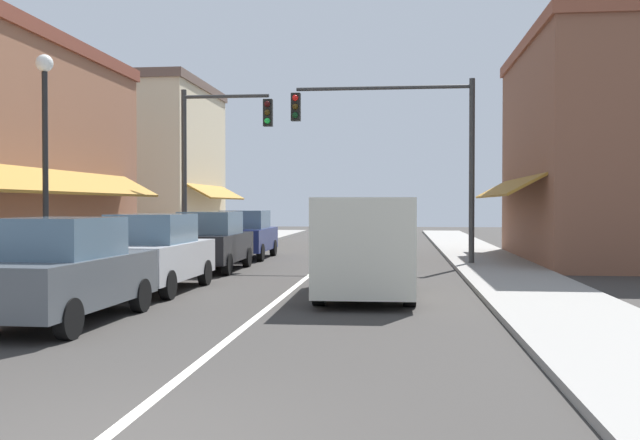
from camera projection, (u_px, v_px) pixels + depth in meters
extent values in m
plane|color=#33302D|center=(324.00, 264.00, 23.55)|extent=(80.00, 80.00, 0.00)
cube|color=gray|center=(163.00, 261.00, 24.15)|extent=(2.60, 56.00, 0.12)
cube|color=gray|center=(492.00, 264.00, 22.94)|extent=(2.60, 56.00, 0.12)
cube|color=silver|center=(324.00, 264.00, 23.55)|extent=(0.14, 52.00, 0.01)
cube|color=slate|center=(36.00, 227.00, 18.31)|extent=(0.08, 10.64, 1.80)
cube|color=olive|center=(58.00, 181.00, 18.22)|extent=(1.27, 11.76, 0.73)
cube|color=slate|center=(87.00, 119.00, 21.30)|extent=(0.08, 1.10, 1.30)
cube|color=brown|center=(596.00, 157.00, 24.43)|extent=(4.94, 10.00, 7.29)
cube|color=brown|center=(597.00, 45.00, 24.35)|extent=(5.14, 10.20, 0.40)
cube|color=slate|center=(524.00, 221.00, 24.75)|extent=(0.08, 7.60, 1.80)
cube|color=olive|center=(507.00, 187.00, 24.79)|extent=(1.27, 8.40, 0.73)
cube|color=slate|center=(537.00, 102.00, 22.48)|extent=(0.08, 1.10, 1.30)
cube|color=slate|center=(515.00, 119.00, 26.85)|extent=(0.08, 1.10, 1.30)
cube|color=beige|center=(156.00, 169.00, 34.42)|extent=(4.91, 8.00, 7.44)
cube|color=brown|center=(156.00, 88.00, 34.34)|extent=(5.11, 8.20, 0.40)
cube|color=slate|center=(204.00, 217.00, 34.21)|extent=(0.08, 6.08, 1.80)
cube|color=olive|center=(217.00, 192.00, 34.12)|extent=(1.27, 6.72, 0.73)
cube|color=slate|center=(193.00, 131.00, 32.37)|extent=(0.08, 1.10, 1.30)
cube|color=slate|center=(213.00, 138.00, 35.87)|extent=(0.08, 1.10, 1.30)
cube|color=#4C5156|center=(63.00, 281.00, 11.81)|extent=(1.83, 4.15, 0.80)
cube|color=slate|center=(60.00, 238.00, 11.69)|extent=(1.58, 2.04, 0.66)
cylinder|color=black|center=(60.00, 294.00, 13.26)|extent=(0.22, 0.63, 0.62)
cylinder|color=black|center=(140.00, 295.00, 13.04)|extent=(0.22, 0.63, 0.62)
cylinder|color=black|center=(68.00, 319.00, 10.36)|extent=(0.22, 0.63, 0.62)
cube|color=#B7BABF|center=(154.00, 260.00, 16.16)|extent=(1.77, 4.12, 0.80)
cube|color=slate|center=(153.00, 229.00, 16.05)|extent=(1.54, 2.02, 0.66)
cylinder|color=black|center=(143.00, 272.00, 17.61)|extent=(0.21, 0.62, 0.62)
cylinder|color=black|center=(205.00, 273.00, 17.42)|extent=(0.21, 0.62, 0.62)
cylinder|color=black|center=(95.00, 284.00, 14.93)|extent=(0.21, 0.62, 0.62)
cylinder|color=black|center=(168.00, 285.00, 14.73)|extent=(0.21, 0.62, 0.62)
cube|color=black|center=(212.00, 247.00, 21.22)|extent=(1.75, 4.11, 0.80)
cube|color=slate|center=(211.00, 223.00, 21.11)|extent=(1.53, 2.01, 0.66)
cylinder|color=black|center=(198.00, 257.00, 22.66)|extent=(0.20, 0.62, 0.62)
cylinder|color=black|center=(247.00, 257.00, 22.49)|extent=(0.20, 0.62, 0.62)
cylinder|color=black|center=(172.00, 264.00, 19.97)|extent=(0.20, 0.62, 0.62)
cylinder|color=black|center=(227.00, 264.00, 19.80)|extent=(0.20, 0.62, 0.62)
cube|color=navy|center=(246.00, 239.00, 26.09)|extent=(1.77, 4.12, 0.80)
cube|color=slate|center=(245.00, 219.00, 25.98)|extent=(1.54, 2.02, 0.66)
cylinder|color=black|center=(233.00, 248.00, 27.52)|extent=(0.21, 0.62, 0.62)
cylinder|color=black|center=(273.00, 248.00, 27.37)|extent=(0.21, 0.62, 0.62)
cylinder|color=black|center=(216.00, 252.00, 24.83)|extent=(0.21, 0.62, 0.62)
cylinder|color=black|center=(261.00, 253.00, 24.68)|extent=(0.21, 0.62, 0.62)
cube|color=beige|center=(367.00, 242.00, 15.35)|extent=(2.02, 5.02, 1.90)
cube|color=slate|center=(370.00, 220.00, 17.73)|extent=(1.73, 0.29, 0.84)
cube|color=black|center=(370.00, 264.00, 17.93)|extent=(1.86, 0.22, 0.24)
cylinder|color=black|center=(332.00, 272.00, 17.00)|extent=(0.25, 0.72, 0.72)
cylinder|color=black|center=(406.00, 273.00, 16.83)|extent=(0.25, 0.72, 0.72)
cylinder|color=black|center=(319.00, 287.00, 13.92)|extent=(0.25, 0.72, 0.72)
cylinder|color=black|center=(410.00, 288.00, 13.74)|extent=(0.25, 0.72, 0.72)
cylinder|color=#333333|center=(472.00, 173.00, 22.58)|extent=(0.18, 0.18, 6.00)
cylinder|color=#333333|center=(383.00, 88.00, 22.83)|extent=(5.65, 0.12, 0.12)
cube|color=black|center=(296.00, 107.00, 22.97)|extent=(0.30, 0.24, 0.90)
sphere|color=red|center=(295.00, 98.00, 22.84)|extent=(0.20, 0.20, 0.20)
sphere|color=#3D2D0C|center=(295.00, 107.00, 22.84)|extent=(0.20, 0.20, 0.20)
sphere|color=#0C3316|center=(295.00, 115.00, 22.85)|extent=(0.20, 0.20, 0.20)
cylinder|color=#333333|center=(184.00, 176.00, 24.15)|extent=(0.18, 0.18, 5.89)
cylinder|color=#333333|center=(226.00, 96.00, 23.93)|extent=(2.94, 0.12, 0.12)
cube|color=black|center=(268.00, 113.00, 23.60)|extent=(0.30, 0.24, 0.90)
sphere|color=#420F0F|center=(267.00, 104.00, 23.47)|extent=(0.20, 0.20, 0.20)
sphere|color=#3D2D0C|center=(267.00, 112.00, 23.47)|extent=(0.20, 0.20, 0.20)
sphere|color=green|center=(267.00, 121.00, 23.48)|extent=(0.20, 0.20, 0.20)
cylinder|color=black|center=(46.00, 186.00, 14.85)|extent=(0.12, 0.12, 4.76)
sphere|color=white|center=(44.00, 63.00, 14.79)|extent=(0.36, 0.36, 0.36)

